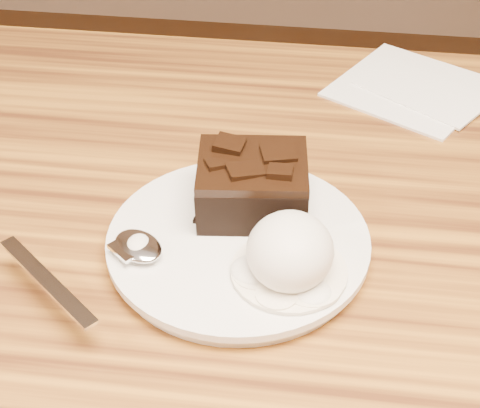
# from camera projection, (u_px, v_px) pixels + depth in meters

# --- Properties ---
(plate) EXTENTS (0.20, 0.20, 0.02)m
(plate) POSITION_uv_depth(u_px,v_px,m) (238.00, 245.00, 0.58)
(plate) COLOR white
(plate) RESTS_ON dining_table
(brownie) EXTENTS (0.09, 0.08, 0.04)m
(brownie) POSITION_uv_depth(u_px,v_px,m) (252.00, 188.00, 0.59)
(brownie) COLOR black
(brownie) RESTS_ON plate
(ice_cream_scoop) EXTENTS (0.06, 0.07, 0.05)m
(ice_cream_scoop) POSITION_uv_depth(u_px,v_px,m) (290.00, 251.00, 0.53)
(ice_cream_scoop) COLOR white
(ice_cream_scoop) RESTS_ON plate
(melt_puddle) EXTENTS (0.08, 0.08, 0.00)m
(melt_puddle) POSITION_uv_depth(u_px,v_px,m) (289.00, 272.00, 0.54)
(melt_puddle) COLOR white
(melt_puddle) RESTS_ON plate
(spoon) EXTENTS (0.15, 0.13, 0.01)m
(spoon) POSITION_uv_depth(u_px,v_px,m) (139.00, 248.00, 0.55)
(spoon) COLOR silver
(spoon) RESTS_ON plate
(napkin) EXTENTS (0.19, 0.19, 0.01)m
(napkin) POSITION_uv_depth(u_px,v_px,m) (411.00, 87.00, 0.77)
(napkin) COLOR white
(napkin) RESTS_ON dining_table
(crumb_a) EXTENTS (0.01, 0.01, 0.00)m
(crumb_a) POSITION_uv_depth(u_px,v_px,m) (230.00, 224.00, 0.58)
(crumb_a) COLOR black
(crumb_a) RESTS_ON plate
(crumb_b) EXTENTS (0.01, 0.01, 0.00)m
(crumb_b) POSITION_uv_depth(u_px,v_px,m) (196.00, 221.00, 0.58)
(crumb_b) COLOR black
(crumb_b) RESTS_ON plate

